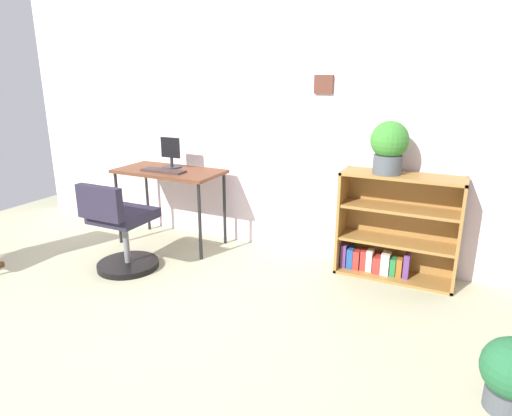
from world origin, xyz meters
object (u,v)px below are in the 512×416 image
Objects in this scene: monitor at (171,154)px; office_chair at (121,232)px; potted_plant_on_shelf at (389,146)px; bookshelf_low at (395,231)px; keyboard at (163,171)px; desk at (169,177)px; potted_plant_floor at (512,373)px.

office_chair is (0.04, -0.79, -0.53)m from monitor.
potted_plant_on_shelf is (2.01, 0.06, 0.21)m from monitor.
monitor is 2.17m from bookshelf_low.
potted_plant_on_shelf reaches higher than monitor.
bookshelf_low is (2.07, 0.30, -0.36)m from keyboard.
desk is 2.50× the size of potted_plant_on_shelf.
desk is at bearing 91.62° from keyboard.
monitor is 0.75× the size of potted_plant_floor.
potted_plant_floor is (0.80, -1.34, -0.18)m from bookshelf_low.
monitor is 0.95m from office_chair.
bookshelf_low is 1.57m from potted_plant_floor.
keyboard is 0.73m from office_chair.
potted_plant_on_shelf reaches higher than bookshelf_low.
potted_plant_on_shelf is at bearing -148.49° from bookshelf_low.
office_chair is at bearing -87.23° from monitor.
office_chair reaches higher than potted_plant_floor.
potted_plant_floor is at bearing -59.28° from bookshelf_low.
potted_plant_floor is (2.90, -1.22, -0.66)m from monitor.
keyboard reaches higher than desk.
monitor is 0.31× the size of bookshelf_low.
office_chair reaches higher than desk.
keyboard is at bearing -88.38° from desk.
office_chair is (-0.00, -0.70, -0.33)m from desk.
office_chair is at bearing -90.04° from desk.
monitor is (-0.04, 0.09, 0.20)m from desk.
keyboard is at bearing -77.15° from monitor.
desk is 1.09× the size of bookshelf_low.
keyboard is at bearing -171.81° from bookshelf_low.
office_chair is 0.84× the size of bookshelf_low.
desk is 1.30× the size of office_chair.
bookshelf_low is 2.30× the size of potted_plant_on_shelf.
keyboard is at bearing 159.98° from potted_plant_floor.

